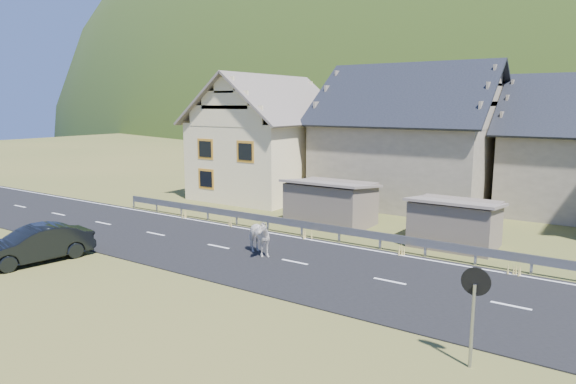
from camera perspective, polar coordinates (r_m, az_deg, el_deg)
The scene contains 12 objects.
ground at distance 20.47m, azimuth 0.76°, elevation -7.89°, with size 160.00×160.00×0.00m, color #3D4A20.
road at distance 20.46m, azimuth 0.76°, elevation -7.84°, with size 60.00×7.00×0.04m, color black.
lane_markings at distance 20.46m, azimuth 0.76°, elevation -7.77°, with size 60.00×6.60×0.01m, color silver.
guardrail at distance 23.37m, azimuth 5.71°, elevation -4.26°, with size 28.10×0.09×0.75m.
shed_left at distance 26.61m, azimuth 4.80°, elevation -1.33°, with size 4.30×3.30×2.40m, color #6E6153.
shed_right at distance 23.76m, azimuth 18.05°, elevation -3.39°, with size 3.80×2.90×2.20m, color #6E6153.
house_cream at distance 35.11m, azimuth -2.24°, elevation 6.75°, with size 7.80×9.80×8.30m.
house_stone_a at distance 33.47m, azimuth 13.55°, elevation 6.81°, with size 10.80×9.80×8.90m.
conifer_patch at distance 142.38m, azimuth 6.47°, elevation 9.65°, with size 76.00×50.00×28.00m, color black.
horse at distance 21.26m, azimuth -3.51°, elevation -4.93°, with size 1.85×0.84×1.56m, color silver.
car at distance 22.75m, azimuth -26.30°, elevation -5.25°, with size 1.51×4.33×1.43m, color black.
traffic_mirror at distance 13.01m, azimuth 20.06°, elevation -10.66°, with size 0.68×0.19×2.46m.
Camera 1 is at (10.63, -16.35, 6.22)m, focal length 32.00 mm.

